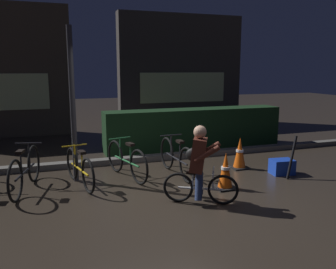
% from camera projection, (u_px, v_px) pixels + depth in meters
% --- Properties ---
extents(ground_plane, '(40.00, 40.00, 0.00)m').
position_uv_depth(ground_plane, '(168.00, 193.00, 6.05)').
color(ground_plane, '#2D261E').
extents(sidewalk_curb, '(12.00, 0.24, 0.12)m').
position_uv_depth(sidewalk_curb, '(137.00, 159.00, 8.08)').
color(sidewalk_curb, '#56544F').
rests_on(sidewalk_curb, ground).
extents(hedge_row, '(4.80, 0.70, 1.05)m').
position_uv_depth(hedge_row, '(194.00, 128.00, 9.41)').
color(hedge_row, black).
rests_on(hedge_row, ground).
extents(storefront_right, '(4.77, 0.54, 4.07)m').
position_uv_depth(storefront_right, '(181.00, 70.00, 13.32)').
color(storefront_right, '#383330').
rests_on(storefront_right, ground).
extents(street_post, '(0.10, 0.10, 2.85)m').
position_uv_depth(street_post, '(73.00, 106.00, 6.44)').
color(street_post, '#2D2D33').
rests_on(street_post, ground).
extents(parked_bike_left_mid, '(0.52, 1.70, 0.80)m').
position_uv_depth(parked_bike_left_mid, '(25.00, 171.00, 6.09)').
color(parked_bike_left_mid, black).
rests_on(parked_bike_left_mid, ground).
extents(parked_bike_center_left, '(0.47, 1.52, 0.71)m').
position_uv_depth(parked_bike_center_left, '(80.00, 168.00, 6.36)').
color(parked_bike_center_left, black).
rests_on(parked_bike_center_left, ground).
extents(parked_bike_center_right, '(0.53, 1.59, 0.75)m').
position_uv_depth(parked_bike_center_right, '(126.00, 161.00, 6.84)').
color(parked_bike_center_right, black).
rests_on(parked_bike_center_right, ground).
extents(parked_bike_right_mid, '(0.46, 1.69, 0.78)m').
position_uv_depth(parked_bike_right_mid, '(176.00, 158.00, 6.99)').
color(parked_bike_right_mid, black).
rests_on(parked_bike_right_mid, ground).
extents(traffic_cone_near, '(0.36, 0.36, 0.65)m').
position_uv_depth(traffic_cone_near, '(226.00, 171.00, 6.23)').
color(traffic_cone_near, black).
rests_on(traffic_cone_near, ground).
extents(traffic_cone_far, '(0.36, 0.36, 0.67)m').
position_uv_depth(traffic_cone_far, '(240.00, 153.00, 7.49)').
color(traffic_cone_far, black).
rests_on(traffic_cone_far, ground).
extents(blue_crate, '(0.47, 0.37, 0.30)m').
position_uv_depth(blue_crate, '(282.00, 167.00, 7.11)').
color(blue_crate, '#193DB7').
rests_on(blue_crate, ground).
extents(cyclist, '(1.07, 0.67, 1.25)m').
position_uv_depth(cyclist, '(199.00, 164.00, 5.50)').
color(cyclist, black).
rests_on(cyclist, ground).
extents(closed_umbrella, '(0.33, 0.21, 0.81)m').
position_uv_depth(closed_umbrella, '(292.00, 157.00, 6.83)').
color(closed_umbrella, black).
rests_on(closed_umbrella, ground).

